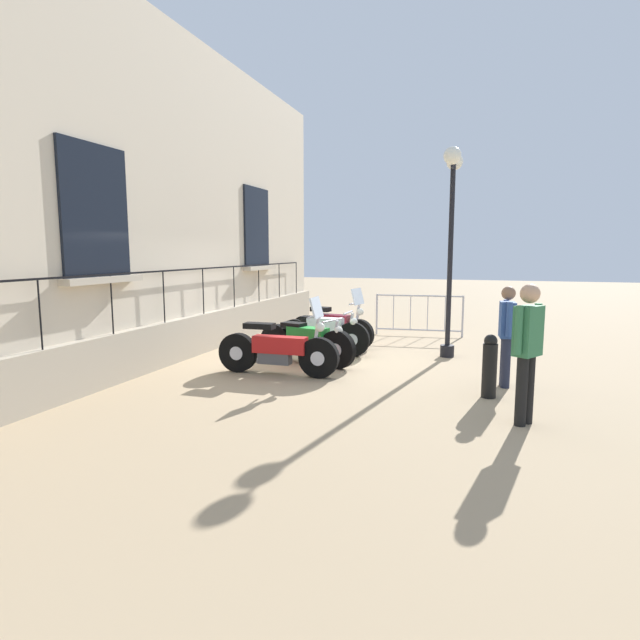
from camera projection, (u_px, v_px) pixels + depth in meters
The scene contains 11 objects.
ground_plane at pixel (305, 359), 10.31m from camera, with size 60.00×60.00×0.00m, color tan.
building_facade at pixel (184, 205), 10.71m from camera, with size 0.82×13.29×6.44m.
motorcycle_red at pixel (278, 350), 8.94m from camera, with size 2.21×0.56×1.38m.
motorcycle_green at pixel (306, 342), 9.77m from camera, with size 2.09×0.83×0.91m.
motorcycle_white at pixel (324, 333), 10.69m from camera, with size 2.00×0.56×0.92m.
motorcycle_maroon at pixel (332, 328), 11.51m from camera, with size 2.02×0.67×1.35m.
lamppost at pixel (452, 217), 10.15m from camera, with size 0.33×1.03×4.09m.
crowd_barrier at pixel (419, 314), 13.03m from camera, with size 2.19×0.23×1.05m.
bollard at pixel (490, 366), 7.55m from camera, with size 0.21×0.21×0.94m.
pedestrian_standing at pixel (507, 331), 8.11m from camera, with size 0.25×0.53×1.60m.
pedestrian_walking at pixel (527, 345), 6.30m from camera, with size 0.38×0.46×1.76m.
Camera 1 is at (3.40, -9.53, 2.16)m, focal length 28.90 mm.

